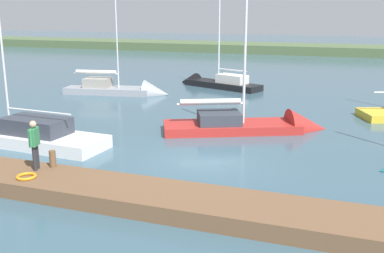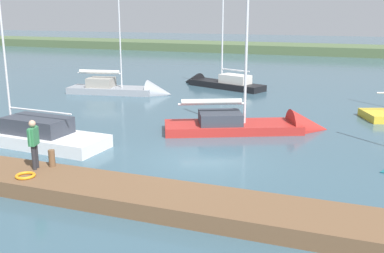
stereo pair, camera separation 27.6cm
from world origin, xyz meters
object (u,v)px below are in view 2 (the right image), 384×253
at_px(life_ring_buoy, 25,176).
at_px(person_on_dock, 34,141).
at_px(sailboat_inner_slip, 260,129).
at_px(sailboat_behind_pier, 128,91).
at_px(sailboat_far_right, 217,84).
at_px(sailboat_far_left, 3,135).
at_px(mooring_post_far, 52,158).

bearing_deg(life_ring_buoy, person_on_dock, -75.04).
xyz_separation_m(sailboat_inner_slip, person_on_dock, (5.85, 9.78, 1.43)).
bearing_deg(sailboat_behind_pier, sailboat_inner_slip, -41.54).
bearing_deg(sailboat_far_right, person_on_dock, 112.24).
xyz_separation_m(sailboat_behind_pier, person_on_dock, (-5.44, 16.79, 1.36)).
bearing_deg(sailboat_far_left, sailboat_behind_pier, -85.05).
bearing_deg(sailboat_far_left, life_ring_buoy, 141.85).
bearing_deg(sailboat_far_right, life_ring_buoy, 112.74).
xyz_separation_m(life_ring_buoy, person_on_dock, (0.21, -0.80, 0.96)).
distance_m(sailboat_behind_pier, person_on_dock, 17.70).
bearing_deg(person_on_dock, sailboat_behind_pier, 91.29).
bearing_deg(sailboat_inner_slip, mooring_post_far, -144.68).
bearing_deg(person_on_dock, sailboat_far_right, 74.17).
distance_m(mooring_post_far, sailboat_inner_slip, 10.88).
bearing_deg(mooring_post_far, life_ring_buoy, 81.91).
xyz_separation_m(sailboat_inner_slip, sailboat_far_left, (11.01, 5.77, 0.10)).
distance_m(sailboat_far_right, sailboat_far_left, 18.73).
bearing_deg(life_ring_buoy, sailboat_inner_slip, -118.03).
height_order(sailboat_behind_pier, person_on_dock, sailboat_behind_pier).
distance_m(sailboat_far_left, person_on_dock, 6.68).
relative_size(life_ring_buoy, sailboat_far_left, 0.06).
xyz_separation_m(sailboat_far_right, sailboat_far_left, (4.84, 18.10, 0.01)).
height_order(sailboat_far_right, sailboat_far_left, sailboat_far_left).
relative_size(sailboat_behind_pier, sailboat_inner_slip, 1.14).
height_order(mooring_post_far, person_on_dock, person_on_dock).
height_order(life_ring_buoy, person_on_dock, person_on_dock).
distance_m(sailboat_behind_pier, sailboat_far_left, 12.77).
height_order(sailboat_behind_pier, sailboat_far_right, sailboat_behind_pier).
bearing_deg(life_ring_buoy, sailboat_far_right, -88.66).
bearing_deg(sailboat_behind_pier, mooring_post_far, -80.15).
height_order(sailboat_behind_pier, sailboat_inner_slip, sailboat_behind_pier).
bearing_deg(sailboat_far_left, sailboat_inner_slip, -148.67).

